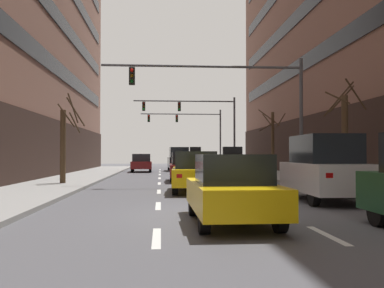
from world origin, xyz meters
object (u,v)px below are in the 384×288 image
car_driving_4 (186,167)px  street_tree_2 (64,143)px  taxi_driving_2 (195,172)px  taxi_driving_3 (231,189)px  car_driving_1 (179,159)px  traffic_signal_1 (200,117)px  traffic_signal_2 (193,126)px  car_driving_0 (141,163)px  street_tree_1 (273,140)px  traffic_signal_0 (239,95)px  car_parked_2 (324,168)px  street_tree_0 (345,137)px

car_driving_4 → street_tree_2: bearing=-155.0°
taxi_driving_2 → taxi_driving_3: 8.09m
car_driving_1 → traffic_signal_1: size_ratio=0.48×
taxi_driving_3 → traffic_signal_1: 30.87m
traffic_signal_2 → car_driving_0: bearing=-114.9°
street_tree_2 → car_driving_4: bearing=25.0°
traffic_signal_2 → street_tree_2: size_ratio=2.12×
car_driving_4 → street_tree_1: size_ratio=0.97×
car_driving_1 → traffic_signal_0: size_ratio=0.47×
traffic_signal_0 → street_tree_2: 9.00m
car_driving_4 → car_parked_2: bearing=-69.4°
taxi_driving_2 → car_driving_4: (0.03, 6.98, -0.01)m
taxi_driving_2 → street_tree_0: 6.77m
taxi_driving_2 → traffic_signal_0: size_ratio=0.46×
car_driving_4 → traffic_signal_1: (2.22, 15.44, 4.24)m
car_driving_4 → traffic_signal_1: bearing=81.8°
street_tree_2 → car_driving_1: bearing=70.5°
taxi_driving_3 → car_driving_4: 15.07m
traffic_signal_0 → street_tree_1: 10.64m
taxi_driving_3 → street_tree_2: (-6.41, 12.14, 1.34)m
car_driving_1 → street_tree_2: bearing=-109.5°
car_driving_0 → traffic_signal_0: 18.56m
street_tree_0 → car_parked_2: bearing=-121.3°
car_driving_0 → traffic_signal_1: 7.17m
traffic_signal_1 → street_tree_0: (4.34, -21.94, -2.74)m
taxi_driving_2 → car_driving_4: bearing=89.8°
car_driving_0 → taxi_driving_3: bearing=-83.4°
taxi_driving_2 → traffic_signal_1: traffic_signal_1 is taller
car_driving_4 → traffic_signal_1: size_ratio=0.47×
taxi_driving_2 → street_tree_0: bearing=4.1°
car_driving_0 → street_tree_1: size_ratio=0.93×
car_driving_4 → street_tree_0: bearing=-44.8°
street_tree_1 → car_parked_2: bearing=-98.8°
street_tree_1 → street_tree_2: bearing=-146.2°
taxi_driving_3 → traffic_signal_0: traffic_signal_0 is taller
taxi_driving_2 → traffic_signal_0: traffic_signal_0 is taller
car_parked_2 → traffic_signal_2: traffic_signal_2 is taller
taxi_driving_3 → car_driving_1: bearing=89.9°
car_driving_0 → street_tree_1: bearing=-38.6°
traffic_signal_1 → traffic_signal_2: bearing=89.7°
car_driving_0 → car_driving_4: bearing=-76.7°
car_parked_2 → street_tree_0: (2.54, 4.18, 1.22)m
taxi_driving_3 → traffic_signal_0: 11.91m
taxi_driving_2 → street_tree_0: (6.58, 0.47, 1.49)m
car_driving_1 → taxi_driving_2: 22.37m
taxi_driving_2 → traffic_signal_1: 22.92m
car_driving_0 → car_parked_2: 25.10m
traffic_signal_2 → street_tree_0: 31.95m
traffic_signal_0 → traffic_signal_1: traffic_signal_1 is taller
traffic_signal_1 → car_driving_4: bearing=-98.2°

